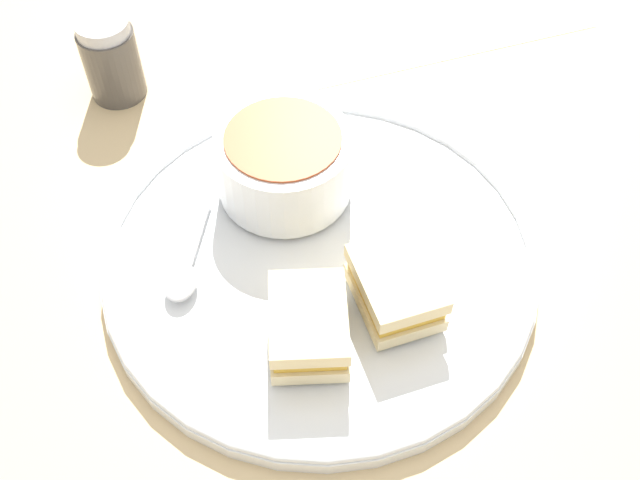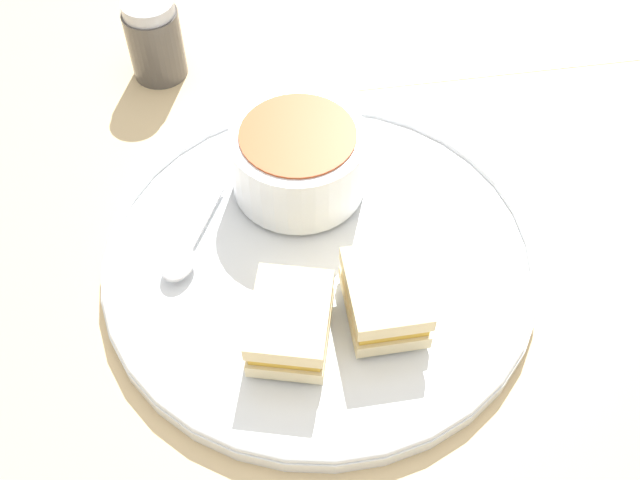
# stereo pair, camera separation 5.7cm
# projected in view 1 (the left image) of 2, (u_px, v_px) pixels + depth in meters

# --- Properties ---
(ground_plane) EXTENTS (2.40, 2.40, 0.00)m
(ground_plane) POSITION_uv_depth(u_px,v_px,m) (320.00, 265.00, 0.59)
(ground_plane) COLOR #D1B27F
(plate) EXTENTS (0.34, 0.34, 0.02)m
(plate) POSITION_uv_depth(u_px,v_px,m) (320.00, 258.00, 0.59)
(plate) COLOR white
(plate) RESTS_ON ground_plane
(soup_bowl) EXTENTS (0.11, 0.11, 0.06)m
(soup_bowl) POSITION_uv_depth(u_px,v_px,m) (284.00, 163.00, 0.60)
(soup_bowl) COLOR white
(soup_bowl) RESTS_ON plate
(spoon) EXTENTS (0.10, 0.05, 0.01)m
(spoon) POSITION_uv_depth(u_px,v_px,m) (183.00, 276.00, 0.56)
(spoon) COLOR silver
(spoon) RESTS_ON plate
(sandwich_half_near) EXTENTS (0.08, 0.07, 0.04)m
(sandwich_half_near) POSITION_uv_depth(u_px,v_px,m) (308.00, 326.00, 0.52)
(sandwich_half_near) COLOR beige
(sandwich_half_near) RESTS_ON plate
(sandwich_half_far) EXTENTS (0.08, 0.06, 0.04)m
(sandwich_half_far) POSITION_uv_depth(u_px,v_px,m) (395.00, 287.00, 0.54)
(sandwich_half_far) COLOR beige
(sandwich_half_far) RESTS_ON plate
(salt_shaker) EXTENTS (0.05, 0.05, 0.08)m
(salt_shaker) POSITION_uv_depth(u_px,v_px,m) (111.00, 59.00, 0.68)
(salt_shaker) COLOR #4C4742
(salt_shaker) RESTS_ON ground_plane
(menu_sheet) EXTENTS (0.23, 0.32, 0.00)m
(menu_sheet) POSITION_uv_depth(u_px,v_px,m) (423.00, 0.00, 0.80)
(menu_sheet) COLOR white
(menu_sheet) RESTS_ON ground_plane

